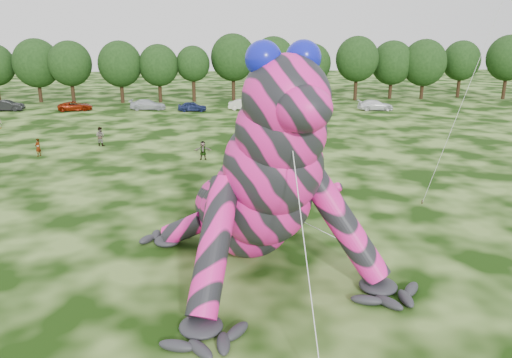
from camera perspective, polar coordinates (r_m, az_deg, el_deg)
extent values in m
plane|color=#16330A|center=(25.99, -15.19, -8.80)|extent=(240.00, 240.00, 0.00)
cylinder|color=silver|center=(31.94, 23.75, 11.30)|extent=(0.02, 0.02, 18.02)
cylinder|color=#382314|center=(34.46, 18.46, -2.50)|extent=(0.08, 0.08, 0.24)
imported|color=black|center=(79.14, -26.60, 7.51)|extent=(4.60, 1.68, 1.51)
imported|color=maroon|center=(75.53, -19.94, 7.84)|extent=(4.98, 2.90, 1.30)
imported|color=#B9BFC4|center=(73.65, -12.26, 8.31)|extent=(5.03, 2.07, 1.46)
imported|color=navy|center=(71.15, -7.30, 8.22)|extent=(4.01, 1.67, 1.35)
imported|color=silver|center=(71.87, -1.36, 8.48)|extent=(4.63, 2.09, 1.47)
imported|color=#2B2A2D|center=(74.22, 6.74, 8.61)|extent=(5.39, 3.08, 1.42)
imported|color=white|center=(73.59, 13.48, 8.22)|extent=(5.06, 2.22, 1.45)
imported|color=gray|center=(43.94, -6.08, 3.27)|extent=(1.54, 0.53, 1.65)
imported|color=gray|center=(54.60, 5.99, 5.98)|extent=(1.35, 1.21, 1.81)
imported|color=gray|center=(57.82, 5.23, 6.58)|extent=(1.00, 1.08, 1.78)
imported|color=gray|center=(48.98, -23.65, 3.33)|extent=(0.59, 0.70, 1.63)
imported|color=gray|center=(51.37, -17.38, 4.68)|extent=(1.11, 0.99, 1.88)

